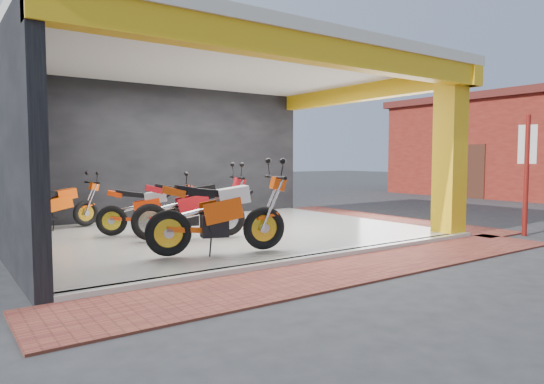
% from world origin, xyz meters
% --- Properties ---
extents(ground, '(80.00, 80.00, 0.00)m').
position_xyz_m(ground, '(0.00, 0.00, 0.00)').
color(ground, '#2D2D30').
rests_on(ground, ground).
extents(showroom_floor, '(8.00, 6.00, 0.10)m').
position_xyz_m(showroom_floor, '(0.00, 2.00, 0.05)').
color(showroom_floor, beige).
rests_on(showroom_floor, ground).
extents(showroom_ceiling, '(8.40, 6.40, 0.20)m').
position_xyz_m(showroom_ceiling, '(0.00, 2.00, 3.60)').
color(showroom_ceiling, beige).
rests_on(showroom_ceiling, corner_column).
extents(back_wall, '(8.20, 0.20, 3.50)m').
position_xyz_m(back_wall, '(0.00, 5.10, 1.75)').
color(back_wall, black).
rests_on(back_wall, ground).
extents(left_wall, '(0.20, 6.20, 3.50)m').
position_xyz_m(left_wall, '(-4.10, 2.00, 1.75)').
color(left_wall, black).
rests_on(left_wall, ground).
extents(corner_column, '(0.50, 0.50, 3.50)m').
position_xyz_m(corner_column, '(3.75, -0.75, 1.75)').
color(corner_column, gold).
rests_on(corner_column, ground).
extents(header_beam_front, '(8.40, 0.30, 0.40)m').
position_xyz_m(header_beam_front, '(0.00, -1.00, 3.30)').
color(header_beam_front, gold).
rests_on(header_beam_front, corner_column).
extents(header_beam_right, '(0.30, 6.40, 0.40)m').
position_xyz_m(header_beam_right, '(4.00, 2.00, 3.30)').
color(header_beam_right, gold).
rests_on(header_beam_right, corner_column).
extents(floor_kerb, '(8.00, 0.20, 0.10)m').
position_xyz_m(floor_kerb, '(0.00, -1.02, 0.05)').
color(floor_kerb, beige).
rests_on(floor_kerb, ground).
extents(paver_front, '(9.00, 1.40, 0.03)m').
position_xyz_m(paver_front, '(0.00, -1.80, 0.01)').
color(paver_front, brown).
rests_on(paver_front, ground).
extents(paver_right, '(1.40, 7.00, 0.03)m').
position_xyz_m(paver_right, '(4.80, 2.00, 0.01)').
color(paver_right, brown).
rests_on(paver_right, ground).
extents(signpost, '(0.14, 0.34, 2.54)m').
position_xyz_m(signpost, '(5.14, -1.64, 1.39)').
color(signpost, maroon).
rests_on(signpost, ground).
extents(moto_hero, '(2.56, 1.47, 1.47)m').
position_xyz_m(moto_hero, '(-0.60, -0.27, 0.84)').
color(moto_hero, '#E34909').
rests_on(moto_hero, showroom_floor).
extents(moto_row_a, '(2.11, 1.48, 1.21)m').
position_xyz_m(moto_row_a, '(-1.03, 2.12, 0.71)').
color(moto_row_a, '#FF3B0A').
rests_on(moto_row_a, showroom_floor).
extents(moto_row_b, '(2.42, 1.40, 1.39)m').
position_xyz_m(moto_row_b, '(-0.37, 1.29, 0.80)').
color(moto_row_b, red).
rests_on(moto_row_b, showroom_floor).
extents(moto_row_c, '(2.04, 1.03, 1.19)m').
position_xyz_m(moto_row_c, '(-2.25, 4.37, 0.69)').
color(moto_row_c, '#F8540A').
rests_on(moto_row_c, showroom_floor).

